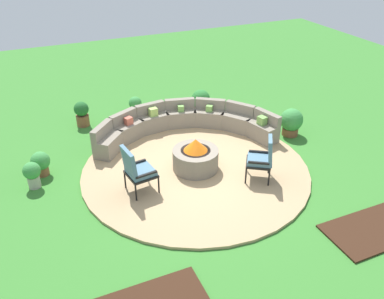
# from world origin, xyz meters

# --- Properties ---
(ground_plane) EXTENTS (24.00, 24.00, 0.00)m
(ground_plane) POSITION_xyz_m (0.00, 0.00, 0.00)
(ground_plane) COLOR #387A2D
(patio_circle) EXTENTS (5.21, 5.21, 0.06)m
(patio_circle) POSITION_xyz_m (0.00, 0.00, 0.03)
(patio_circle) COLOR tan
(patio_circle) RESTS_ON ground_plane
(mulch_bed_right) EXTENTS (2.11, 1.04, 0.04)m
(mulch_bed_right) POSITION_xyz_m (2.35, -3.23, 0.02)
(mulch_bed_right) COLOR #382114
(mulch_bed_right) RESTS_ON ground_plane
(fire_pit) EXTENTS (1.05, 1.05, 0.76)m
(fire_pit) POSITION_xyz_m (0.00, 0.00, 0.36)
(fire_pit) COLOR gray
(fire_pit) RESTS_ON patio_circle
(curved_stone_bench) EXTENTS (4.56, 2.36, 0.73)m
(curved_stone_bench) POSITION_xyz_m (0.40, 1.67, 0.36)
(curved_stone_bench) COLOR gray
(curved_stone_bench) RESTS_ON patio_circle
(lounge_chair_front_left) EXTENTS (0.66, 0.66, 1.07)m
(lounge_chair_front_left) POSITION_xyz_m (-1.48, -0.34, 0.62)
(lounge_chair_front_left) COLOR black
(lounge_chair_front_left) RESTS_ON patio_circle
(lounge_chair_front_right) EXTENTS (0.73, 0.74, 1.03)m
(lounge_chair_front_right) POSITION_xyz_m (1.16, -0.97, 0.60)
(lounge_chair_front_right) COLOR black
(lounge_chair_front_right) RESTS_ON patio_circle
(potted_plant_0) EXTENTS (0.60, 0.60, 0.74)m
(potted_plant_0) POSITION_xyz_m (3.05, 0.58, 0.39)
(potted_plant_0) COLOR brown
(potted_plant_0) RESTS_ON ground_plane
(potted_plant_1) EXTENTS (0.37, 0.37, 0.65)m
(potted_plant_1) POSITION_xyz_m (-0.44, 3.25, 0.37)
(potted_plant_1) COLOR brown
(potted_plant_1) RESTS_ON ground_plane
(potted_plant_2) EXTENTS (0.54, 0.54, 0.76)m
(potted_plant_2) POSITION_xyz_m (1.39, 2.71, 0.42)
(potted_plant_2) COLOR brown
(potted_plant_2) RESTS_ON ground_plane
(potted_plant_3) EXTENTS (0.40, 0.40, 0.70)m
(potted_plant_3) POSITION_xyz_m (-1.94, 3.38, 0.38)
(potted_plant_3) COLOR brown
(potted_plant_3) RESTS_ON ground_plane
(potted_plant_4) EXTENTS (0.43, 0.43, 0.58)m
(potted_plant_4) POSITION_xyz_m (-3.26, 1.24, 0.32)
(potted_plant_4) COLOR brown
(potted_plant_4) RESTS_ON ground_plane
(potted_plant_5) EXTENTS (0.38, 0.38, 0.61)m
(potted_plant_5) POSITION_xyz_m (-3.47, 0.81, 0.34)
(potted_plant_5) COLOR #A89E8E
(potted_plant_5) RESTS_ON ground_plane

